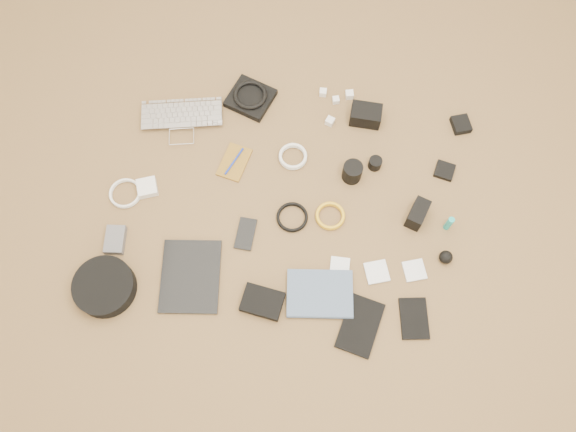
# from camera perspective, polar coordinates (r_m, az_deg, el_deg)

# --- Properties ---
(laptop) EXTENTS (0.36, 0.28, 0.03)m
(laptop) POSITION_cam_1_polar(r_m,az_deg,el_deg) (2.35, -10.71, 9.10)
(laptop) COLOR silver
(laptop) RESTS_ON ground
(headphone_pouch) EXTENTS (0.22, 0.21, 0.03)m
(headphone_pouch) POSITION_cam_1_polar(r_m,az_deg,el_deg) (2.38, -3.83, 11.86)
(headphone_pouch) COLOR black
(headphone_pouch) RESTS_ON ground
(headphones) EXTENTS (0.15, 0.15, 0.02)m
(headphones) POSITION_cam_1_polar(r_m,az_deg,el_deg) (2.36, -3.87, 12.17)
(headphones) COLOR black
(headphones) RESTS_ON headphone_pouch
(charger_a) EXTENTS (0.03, 0.03, 0.03)m
(charger_a) POSITION_cam_1_polar(r_m,az_deg,el_deg) (2.39, 3.58, 12.42)
(charger_a) COLOR white
(charger_a) RESTS_ON ground
(charger_b) EXTENTS (0.03, 0.03, 0.03)m
(charger_b) POSITION_cam_1_polar(r_m,az_deg,el_deg) (2.38, 4.88, 11.65)
(charger_b) COLOR white
(charger_b) RESTS_ON ground
(charger_c) EXTENTS (0.04, 0.04, 0.03)m
(charger_c) POSITION_cam_1_polar(r_m,az_deg,el_deg) (2.39, 6.25, 12.15)
(charger_c) COLOR white
(charger_c) RESTS_ON ground
(charger_d) EXTENTS (0.04, 0.04, 0.03)m
(charger_d) POSITION_cam_1_polar(r_m,az_deg,el_deg) (2.32, 4.28, 9.57)
(charger_d) COLOR white
(charger_d) RESTS_ON ground
(dslr_camera) EXTENTS (0.13, 0.09, 0.07)m
(dslr_camera) POSITION_cam_1_polar(r_m,az_deg,el_deg) (2.32, 7.90, 10.12)
(dslr_camera) COLOR black
(dslr_camera) RESTS_ON ground
(lens_pouch) EXTENTS (0.09, 0.10, 0.03)m
(lens_pouch) POSITION_cam_1_polar(r_m,az_deg,el_deg) (2.41, 17.16, 8.87)
(lens_pouch) COLOR black
(lens_pouch) RESTS_ON ground
(notebook_olive) EXTENTS (0.13, 0.17, 0.01)m
(notebook_olive) POSITION_cam_1_polar(r_m,az_deg,el_deg) (2.24, -5.47, 5.46)
(notebook_olive) COLOR brown
(notebook_olive) RESTS_ON ground
(pen_blue) EXTENTS (0.06, 0.12, 0.01)m
(pen_blue) POSITION_cam_1_polar(r_m,az_deg,el_deg) (2.24, -5.49, 5.56)
(pen_blue) COLOR #132AA1
(pen_blue) RESTS_ON notebook_olive
(cable_white_a) EXTENTS (0.13, 0.13, 0.01)m
(cable_white_a) POSITION_cam_1_polar(r_m,az_deg,el_deg) (2.24, 0.50, 5.99)
(cable_white_a) COLOR white
(cable_white_a) RESTS_ON ground
(lens_a) EXTENTS (0.09, 0.09, 0.08)m
(lens_a) POSITION_cam_1_polar(r_m,az_deg,el_deg) (2.19, 6.55, 4.48)
(lens_a) COLOR black
(lens_a) RESTS_ON ground
(lens_b) EXTENTS (0.05, 0.05, 0.05)m
(lens_b) POSITION_cam_1_polar(r_m,az_deg,el_deg) (2.24, 8.84, 5.31)
(lens_b) COLOR black
(lens_b) RESTS_ON ground
(card_reader) EXTENTS (0.09, 0.09, 0.02)m
(card_reader) POSITION_cam_1_polar(r_m,az_deg,el_deg) (2.30, 15.62, 4.46)
(card_reader) COLOR black
(card_reader) RESTS_ON ground
(power_brick) EXTENTS (0.09, 0.09, 0.03)m
(power_brick) POSITION_cam_1_polar(r_m,az_deg,el_deg) (2.24, -14.11, 2.83)
(power_brick) COLOR white
(power_brick) RESTS_ON ground
(cable_white_b) EXTENTS (0.14, 0.14, 0.01)m
(cable_white_b) POSITION_cam_1_polar(r_m,az_deg,el_deg) (2.26, -16.18, 2.18)
(cable_white_b) COLOR white
(cable_white_b) RESTS_ON ground
(cable_black) EXTENTS (0.12, 0.12, 0.01)m
(cable_black) POSITION_cam_1_polar(r_m,az_deg,el_deg) (2.14, 0.43, -0.17)
(cable_black) COLOR black
(cable_black) RESTS_ON ground
(cable_yellow) EXTENTS (0.14, 0.14, 0.01)m
(cable_yellow) POSITION_cam_1_polar(r_m,az_deg,el_deg) (2.14, 4.29, -0.05)
(cable_yellow) COLOR gold
(cable_yellow) RESTS_ON ground
(flash) EXTENTS (0.09, 0.12, 0.08)m
(flash) POSITION_cam_1_polar(r_m,az_deg,el_deg) (2.16, 13.02, 0.22)
(flash) COLOR black
(flash) RESTS_ON ground
(lens_cleaner) EXTENTS (0.03, 0.03, 0.08)m
(lens_cleaner) POSITION_cam_1_polar(r_m,az_deg,el_deg) (2.18, 16.03, -0.73)
(lens_cleaner) COLOR teal
(lens_cleaner) RESTS_ON ground
(battery_charger) EXTENTS (0.08, 0.11, 0.03)m
(battery_charger) POSITION_cam_1_polar(r_m,az_deg,el_deg) (2.19, -17.14, -2.32)
(battery_charger) COLOR #525257
(battery_charger) RESTS_ON ground
(tablet) EXTENTS (0.24, 0.29, 0.01)m
(tablet) POSITION_cam_1_polar(r_m,az_deg,el_deg) (2.10, -9.87, -6.05)
(tablet) COLOR black
(tablet) RESTS_ON ground
(phone) EXTENTS (0.07, 0.13, 0.01)m
(phone) POSITION_cam_1_polar(r_m,az_deg,el_deg) (2.12, -4.32, -1.82)
(phone) COLOR black
(phone) RESTS_ON ground
(filter_case_left) EXTENTS (0.07, 0.07, 0.01)m
(filter_case_left) POSITION_cam_1_polar(r_m,az_deg,el_deg) (2.08, 5.28, -5.13)
(filter_case_left) COLOR silver
(filter_case_left) RESTS_ON ground
(filter_case_mid) EXTENTS (0.10, 0.10, 0.01)m
(filter_case_mid) POSITION_cam_1_polar(r_m,az_deg,el_deg) (2.10, 9.00, -5.65)
(filter_case_mid) COLOR silver
(filter_case_mid) RESTS_ON ground
(filter_case_right) EXTENTS (0.10, 0.10, 0.01)m
(filter_case_right) POSITION_cam_1_polar(r_m,az_deg,el_deg) (2.12, 12.71, -5.42)
(filter_case_right) COLOR silver
(filter_case_right) RESTS_ON ground
(air_blower) EXTENTS (0.06, 0.06, 0.05)m
(air_blower) POSITION_cam_1_polar(r_m,az_deg,el_deg) (2.15, 15.74, -4.05)
(air_blower) COLOR black
(air_blower) RESTS_ON ground
(headphone_case) EXTENTS (0.24, 0.24, 0.06)m
(headphone_case) POSITION_cam_1_polar(r_m,az_deg,el_deg) (2.13, -18.13, -6.84)
(headphone_case) COLOR black
(headphone_case) RESTS_ON ground
(drive_case) EXTENTS (0.16, 0.13, 0.04)m
(drive_case) POSITION_cam_1_polar(r_m,az_deg,el_deg) (2.03, -2.62, -8.71)
(drive_case) COLOR black
(drive_case) RESTS_ON ground
(paperback) EXTENTS (0.25, 0.20, 0.02)m
(paperback) POSITION_cam_1_polar(r_m,az_deg,el_deg) (2.03, 3.25, -10.34)
(paperback) COLOR #465976
(paperback) RESTS_ON ground
(notebook_black_a) EXTENTS (0.17, 0.23, 0.01)m
(notebook_black_a) POSITION_cam_1_polar(r_m,az_deg,el_deg) (2.04, 7.33, -10.98)
(notebook_black_a) COLOR black
(notebook_black_a) RESTS_ON ground
(notebook_black_b) EXTENTS (0.12, 0.16, 0.01)m
(notebook_black_b) POSITION_cam_1_polar(r_m,az_deg,el_deg) (2.08, 12.68, -10.12)
(notebook_black_b) COLOR black
(notebook_black_b) RESTS_ON ground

